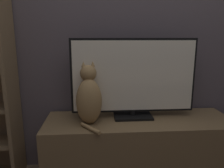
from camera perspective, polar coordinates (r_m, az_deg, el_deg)
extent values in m
cube|color=#564C51|center=(1.99, 6.08, 14.78)|extent=(4.80, 0.05, 2.60)
cube|color=brown|center=(1.95, 6.90, -16.59)|extent=(1.54, 0.49, 0.54)
cube|color=black|center=(1.87, 5.47, -8.33)|extent=(0.32, 0.19, 0.02)
cylinder|color=black|center=(1.86, 5.50, -7.34)|extent=(0.04, 0.04, 0.05)
cube|color=black|center=(1.79, 5.66, 2.13)|extent=(1.02, 0.02, 0.61)
cube|color=silver|center=(1.77, 5.73, 2.04)|extent=(0.98, 0.01, 0.57)
ellipsoid|color=#997547|center=(1.69, -6.01, -4.56)|extent=(0.21, 0.19, 0.36)
ellipsoid|color=silver|center=(1.76, -6.07, -4.51)|extent=(0.11, 0.07, 0.20)
sphere|color=#997547|center=(1.68, -6.22, 2.80)|extent=(0.13, 0.13, 0.13)
cone|color=#997547|center=(1.67, -7.48, 5.15)|extent=(0.04, 0.04, 0.04)
cone|color=#997547|center=(1.67, -5.07, 5.21)|extent=(0.04, 0.04, 0.04)
cylinder|color=#997547|center=(1.63, -5.73, -11.43)|extent=(0.15, 0.19, 0.03)
cube|color=brown|center=(1.96, -24.74, -1.20)|extent=(0.03, 0.28, 1.58)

